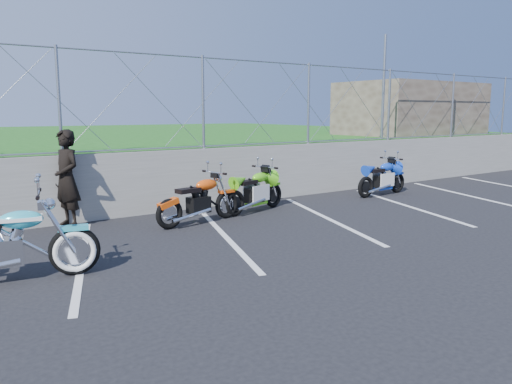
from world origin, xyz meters
TOP-DOWN VIEW (x-y plane):
  - ground at (0.00, 0.00)m, footprint 90.00×90.00m
  - retaining_wall at (0.00, 3.50)m, footprint 30.00×0.22m
  - grass_field at (0.00, 13.50)m, footprint 30.00×20.00m
  - stone_building at (10.50, 5.50)m, footprint 5.00×3.00m
  - chain_link_fence at (0.00, 3.50)m, footprint 28.00×0.03m
  - sign_pole at (7.20, 3.90)m, footprint 0.08×0.08m
  - parking_lines at (1.20, 1.00)m, footprint 18.29×4.31m
  - cruiser_turquoise at (-3.43, 0.44)m, footprint 2.20×0.75m
  - naked_orange at (0.11, 2.04)m, footprint 1.91×0.65m
  - sportbike_green at (1.62, 2.38)m, footprint 1.77×0.70m
  - sportbike_blue at (5.47, 2.28)m, footprint 1.80×0.64m
  - person_standing at (-2.02, 3.20)m, footprint 0.58×0.74m

SIDE VIEW (x-z plane):
  - ground at x=0.00m, z-range 0.00..0.00m
  - parking_lines at x=1.20m, z-range 0.00..0.01m
  - sportbike_blue at x=5.47m, z-range -0.06..0.87m
  - sportbike_green at x=1.62m, z-range -0.06..0.87m
  - naked_orange at x=0.11m, z-range -0.07..0.89m
  - cruiser_turquoise at x=-3.43m, z-range -0.11..1.00m
  - retaining_wall at x=0.00m, z-range 0.00..1.30m
  - grass_field at x=0.00m, z-range 0.00..1.30m
  - person_standing at x=-2.02m, z-range 0.00..1.79m
  - stone_building at x=10.50m, z-range 1.30..3.10m
  - chain_link_fence at x=0.00m, z-range 1.30..3.30m
  - sign_pole at x=7.20m, z-range 1.30..4.30m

